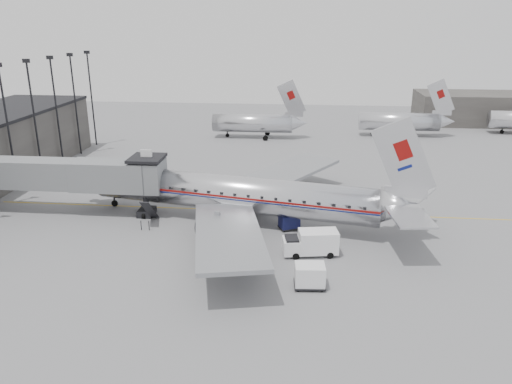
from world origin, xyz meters
TOP-DOWN VIEW (x-y plane):
  - ground at (0.00, 0.00)m, footprint 160.00×160.00m
  - hangar at (45.00, 60.00)m, footprint 30.00×12.00m
  - apron_line at (3.00, 6.00)m, footprint 60.00×0.15m
  - jet_bridge at (-16.66, 3.67)m, footprint 21.00×6.20m
  - floodlight_masts at (-27.50, 13.00)m, footprint 0.90×42.25m
  - distant_aircraft_near at (-1.79, 42.00)m, footprint 16.39×3.20m
  - distant_aircraft_mid at (24.21, 46.00)m, footprint 16.39×3.20m
  - airliner at (0.73, 2.85)m, footprint 37.15×34.09m
  - service_van at (8.13, -4.27)m, footprint 5.04×2.58m
  - baggage_cart_navy at (6.00, 1.32)m, footprint 2.37×2.14m
  - baggage_cart_white at (8.00, -10.00)m, footprint 2.54×2.01m
  - ramp_worker at (0.85, -6.00)m, footprint 0.82×0.74m

SIDE VIEW (x-z plane):
  - ground at x=0.00m, z-range 0.00..0.00m
  - apron_line at x=3.00m, z-range 0.00..0.01m
  - baggage_cart_navy at x=6.00m, z-range 0.05..1.57m
  - ramp_worker at x=0.85m, z-range 0.00..1.88m
  - baggage_cart_white at x=8.00m, z-range 0.06..1.95m
  - service_van at x=8.13m, z-range 0.06..2.32m
  - distant_aircraft_near at x=-1.79m, z-range -2.40..7.86m
  - distant_aircraft_mid at x=24.21m, z-range -2.40..7.86m
  - airliner at x=0.73m, z-range -2.95..8.93m
  - hangar at x=45.00m, z-range 0.00..6.00m
  - jet_bridge at x=-16.66m, z-range 0.63..7.73m
  - floodlight_masts at x=-27.50m, z-range 0.74..15.99m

